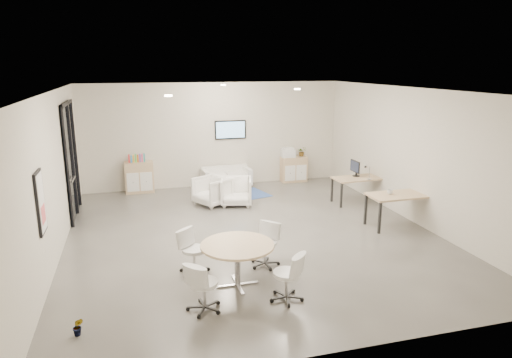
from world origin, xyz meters
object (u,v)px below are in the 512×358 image
at_px(sideboard_right, 294,169).
at_px(loveseat, 226,178).
at_px(desk_front, 400,197).
at_px(armchair_left, 212,190).
at_px(desk_rear, 359,180).
at_px(armchair_right, 236,190).
at_px(round_table, 237,249).
at_px(sideboard_left, 139,177).

bearing_deg(sideboard_right, loveseat, -176.38).
xyz_separation_m(loveseat, desk_front, (3.22, -4.52, 0.41)).
relative_size(sideboard_right, loveseat, 0.54).
height_order(armchair_left, desk_rear, armchair_left).
distance_m(loveseat, armchair_left, 1.82).
height_order(armchair_right, round_table, armchair_right).
relative_size(sideboard_right, desk_front, 0.55).
xyz_separation_m(loveseat, armchair_left, (-0.73, -1.66, 0.12)).
distance_m(sideboard_right, armchair_right, 3.11).
xyz_separation_m(armchair_right, desk_rear, (3.28, -0.70, 0.23)).
bearing_deg(armchair_right, sideboard_left, 155.60).
xyz_separation_m(sideboard_right, armchair_right, (-2.38, -2.00, 0.01)).
bearing_deg(loveseat, sideboard_right, -0.72).
relative_size(sideboard_right, desk_rear, 0.58).
bearing_deg(sideboard_left, armchair_left, -43.83).
distance_m(armchair_left, desk_rear, 4.01).
relative_size(armchair_right, desk_front, 0.55).
bearing_deg(desk_front, loveseat, 125.10).
bearing_deg(sideboard_right, round_table, -117.46).
xyz_separation_m(sideboard_left, desk_rear, (5.78, -2.69, 0.18)).
relative_size(sideboard_left, desk_rear, 0.65).
bearing_deg(desk_rear, loveseat, 137.39).
bearing_deg(sideboard_left, sideboard_right, 0.15).
relative_size(loveseat, desk_front, 1.01).
relative_size(loveseat, armchair_left, 1.80).
xyz_separation_m(sideboard_right, desk_rear, (0.90, -2.70, 0.23)).
relative_size(sideboard_left, sideboard_right, 1.12).
distance_m(sideboard_right, desk_rear, 2.85).
distance_m(sideboard_right, armchair_left, 3.51).
relative_size(sideboard_left, loveseat, 0.61).
height_order(sideboard_left, desk_rear, sideboard_left).
height_order(sideboard_right, round_table, sideboard_right).
bearing_deg(desk_rear, armchair_right, 164.18).
bearing_deg(loveseat, round_table, -104.34).
bearing_deg(desk_front, desk_rear, 90.78).
bearing_deg(desk_rear, round_table, -141.86).
relative_size(sideboard_left, desk_front, 0.61).
xyz_separation_m(desk_rear, round_table, (-4.32, -3.88, 0.04)).
relative_size(desk_rear, desk_front, 0.94).
xyz_separation_m(sideboard_right, armchair_left, (-3.01, -1.81, 0.01)).
bearing_deg(desk_front, sideboard_right, 100.98).
bearing_deg(sideboard_left, round_table, -77.44).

